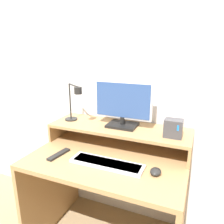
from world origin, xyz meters
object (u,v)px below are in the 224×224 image
(mouse, at_px, (156,172))
(remote_control, at_px, (59,154))
(keyboard, at_px, (107,163))
(router_dock, at_px, (173,128))
(monitor, at_px, (123,105))
(desk_lamp, at_px, (74,102))

(mouse, relative_size, remote_control, 0.43)
(keyboard, bearing_deg, router_dock, 36.50)
(monitor, bearing_deg, desk_lamp, -168.89)
(desk_lamp, xyz_separation_m, keyboard, (0.38, -0.26, -0.30))
(remote_control, bearing_deg, keyboard, 2.22)
(router_dock, height_order, keyboard, router_dock)
(monitor, distance_m, remote_control, 0.57)
(monitor, bearing_deg, router_dock, -9.67)
(router_dock, height_order, remote_control, router_dock)
(monitor, relative_size, mouse, 5.22)
(desk_lamp, bearing_deg, monitor, 11.11)
(mouse, bearing_deg, keyboard, -177.73)
(mouse, xyz_separation_m, remote_control, (-0.66, -0.03, -0.01))
(desk_lamp, distance_m, remote_control, 0.41)
(desk_lamp, height_order, remote_control, desk_lamp)
(keyboard, bearing_deg, desk_lamp, 146.15)
(monitor, relative_size, remote_control, 2.27)
(router_dock, bearing_deg, keyboard, -143.50)
(keyboard, distance_m, remote_control, 0.35)
(desk_lamp, bearing_deg, router_dock, 0.63)
(keyboard, xyz_separation_m, mouse, (0.31, 0.01, 0.01))
(monitor, relative_size, desk_lamp, 1.44)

